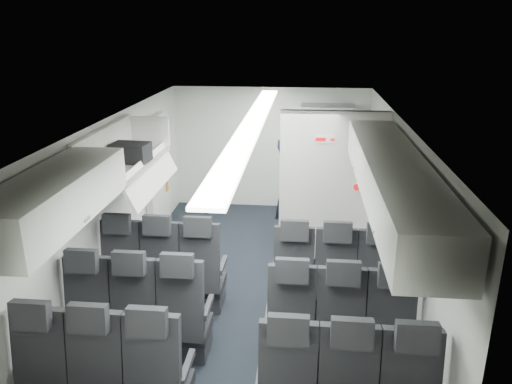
% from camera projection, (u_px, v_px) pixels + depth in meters
% --- Properties ---
extents(cabin_shell, '(3.41, 6.01, 2.16)m').
position_uv_depth(cabin_shell, '(253.00, 205.00, 5.99)').
color(cabin_shell, black).
rests_on(cabin_shell, ground).
extents(seat_row_front, '(3.33, 0.56, 1.24)m').
position_uv_depth(seat_row_front, '(248.00, 280.00, 5.72)').
color(seat_row_front, '#262529').
rests_on(seat_row_front, cabin_shell).
extents(seat_row_mid, '(3.33, 0.56, 1.24)m').
position_uv_depth(seat_row_mid, '(238.00, 325.00, 4.87)').
color(seat_row_mid, '#262529').
rests_on(seat_row_mid, cabin_shell).
extents(overhead_bin_left_rear, '(0.53, 1.80, 0.40)m').
position_uv_depth(overhead_bin_left_rear, '(53.00, 199.00, 3.99)').
color(overhead_bin_left_rear, silver).
rests_on(overhead_bin_left_rear, cabin_shell).
extents(overhead_bin_left_front_open, '(0.64, 1.70, 0.72)m').
position_uv_depth(overhead_bin_left_front_open, '(125.00, 158.00, 5.69)').
color(overhead_bin_left_front_open, '#9E9E93').
rests_on(overhead_bin_left_front_open, cabin_shell).
extents(overhead_bin_right_rear, '(0.53, 1.80, 0.40)m').
position_uv_depth(overhead_bin_right_rear, '(410.00, 212.00, 3.73)').
color(overhead_bin_right_rear, silver).
rests_on(overhead_bin_right_rear, cabin_shell).
extents(overhead_bin_right_front, '(0.53, 1.70, 0.40)m').
position_uv_depth(overhead_bin_right_front, '(379.00, 153.00, 5.38)').
color(overhead_bin_right_front, silver).
rests_on(overhead_bin_right_front, cabin_shell).
extents(bulkhead_partition, '(1.40, 0.15, 2.13)m').
position_uv_depth(bulkhead_partition, '(332.00, 190.00, 6.66)').
color(bulkhead_partition, silver).
rests_on(bulkhead_partition, cabin_shell).
extents(galley_unit, '(0.85, 0.52, 1.90)m').
position_uv_depth(galley_unit, '(325.00, 161.00, 8.51)').
color(galley_unit, '#939399').
rests_on(galley_unit, cabin_shell).
extents(boarding_door, '(0.12, 1.27, 1.86)m').
position_uv_depth(boarding_door, '(157.00, 176.00, 7.65)').
color(boarding_door, silver).
rests_on(boarding_door, cabin_shell).
extents(flight_attendant, '(0.46, 0.64, 1.66)m').
position_uv_depth(flight_attendant, '(290.00, 192.00, 7.31)').
color(flight_attendant, black).
rests_on(flight_attendant, ground).
extents(carry_on_bag, '(0.44, 0.32, 0.25)m').
position_uv_depth(carry_on_bag, '(131.00, 154.00, 5.72)').
color(carry_on_bag, black).
rests_on(carry_on_bag, overhead_bin_left_front_open).
extents(papers, '(0.22, 0.03, 0.15)m').
position_uv_depth(papers, '(303.00, 182.00, 7.19)').
color(papers, white).
rests_on(papers, flight_attendant).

